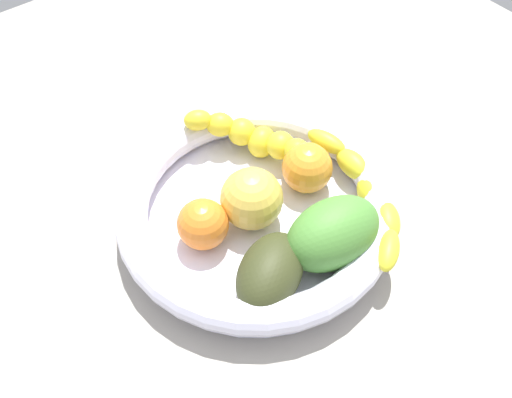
{
  "coord_description": "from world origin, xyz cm",
  "views": [
    {
      "loc": [
        -31.33,
        24.47,
        57.17
      ],
      "look_at": [
        0.0,
        0.0,
        7.54
      ],
      "focal_mm": 40.0,
      "sensor_mm": 36.0,
      "label": 1
    }
  ],
  "objects_px": {
    "banana_draped_right": "(259,139)",
    "avocado_dark": "(270,272)",
    "orange_front": "(203,224)",
    "orange_mid_left": "(305,166)",
    "mango_green": "(333,233)",
    "apple_yellow": "(249,196)",
    "banana_draped_left": "(367,192)",
    "fruit_bowl": "(256,209)"
  },
  "relations": [
    {
      "from": "banana_draped_right",
      "to": "avocado_dark",
      "type": "relative_size",
      "value": 1.79
    },
    {
      "from": "orange_front",
      "to": "orange_mid_left",
      "type": "distance_m",
      "value": 0.14
    },
    {
      "from": "mango_green",
      "to": "apple_yellow",
      "type": "xyz_separation_m",
      "value": [
        0.09,
        0.04,
        -0.0
      ]
    },
    {
      "from": "banana_draped_left",
      "to": "apple_yellow",
      "type": "bearing_deg",
      "value": 58.5
    },
    {
      "from": "apple_yellow",
      "to": "fruit_bowl",
      "type": "bearing_deg",
      "value": -125.21
    },
    {
      "from": "orange_front",
      "to": "apple_yellow",
      "type": "xyz_separation_m",
      "value": [
        -0.0,
        -0.06,
        0.01
      ]
    },
    {
      "from": "apple_yellow",
      "to": "avocado_dark",
      "type": "bearing_deg",
      "value": 155.3
    },
    {
      "from": "banana_draped_left",
      "to": "banana_draped_right",
      "type": "xyz_separation_m",
      "value": [
        0.14,
        0.05,
        0.01
      ]
    },
    {
      "from": "fruit_bowl",
      "to": "avocado_dark",
      "type": "relative_size",
      "value": 3.27
    },
    {
      "from": "mango_green",
      "to": "apple_yellow",
      "type": "bearing_deg",
      "value": 21.79
    },
    {
      "from": "banana_draped_left",
      "to": "orange_front",
      "type": "xyz_separation_m",
      "value": [
        0.08,
        0.18,
        0.0
      ]
    },
    {
      "from": "mango_green",
      "to": "apple_yellow",
      "type": "relative_size",
      "value": 1.57
    },
    {
      "from": "fruit_bowl",
      "to": "mango_green",
      "type": "height_order",
      "value": "mango_green"
    },
    {
      "from": "fruit_bowl",
      "to": "banana_draped_right",
      "type": "height_order",
      "value": "banana_draped_right"
    },
    {
      "from": "banana_draped_right",
      "to": "avocado_dark",
      "type": "xyz_separation_m",
      "value": [
        -0.15,
        0.11,
        -0.0
      ]
    },
    {
      "from": "banana_draped_right",
      "to": "orange_front",
      "type": "height_order",
      "value": "banana_draped_right"
    },
    {
      "from": "banana_draped_left",
      "to": "apple_yellow",
      "type": "relative_size",
      "value": 2.97
    },
    {
      "from": "orange_front",
      "to": "avocado_dark",
      "type": "xyz_separation_m",
      "value": [
        -0.09,
        -0.02,
        -0.0
      ]
    },
    {
      "from": "fruit_bowl",
      "to": "mango_green",
      "type": "bearing_deg",
      "value": -160.64
    },
    {
      "from": "banana_draped_left",
      "to": "mango_green",
      "type": "height_order",
      "value": "mango_green"
    },
    {
      "from": "banana_draped_left",
      "to": "orange_front",
      "type": "relative_size",
      "value": 3.68
    },
    {
      "from": "fruit_bowl",
      "to": "banana_draped_left",
      "type": "relative_size",
      "value": 1.51
    },
    {
      "from": "orange_mid_left",
      "to": "avocado_dark",
      "type": "height_order",
      "value": "orange_mid_left"
    },
    {
      "from": "fruit_bowl",
      "to": "banana_draped_left",
      "type": "height_order",
      "value": "banana_draped_left"
    },
    {
      "from": "banana_draped_right",
      "to": "orange_mid_left",
      "type": "height_order",
      "value": "orange_mid_left"
    },
    {
      "from": "fruit_bowl",
      "to": "orange_front",
      "type": "distance_m",
      "value": 0.07
    },
    {
      "from": "mango_green",
      "to": "apple_yellow",
      "type": "distance_m",
      "value": 0.1
    },
    {
      "from": "banana_draped_right",
      "to": "mango_green",
      "type": "relative_size",
      "value": 1.57
    },
    {
      "from": "avocado_dark",
      "to": "banana_draped_left",
      "type": "bearing_deg",
      "value": -84.06
    },
    {
      "from": "avocado_dark",
      "to": "fruit_bowl",
      "type": "bearing_deg",
      "value": -29.17
    },
    {
      "from": "avocado_dark",
      "to": "banana_draped_right",
      "type": "bearing_deg",
      "value": -34.61
    },
    {
      "from": "banana_draped_right",
      "to": "orange_front",
      "type": "distance_m",
      "value": 0.14
    },
    {
      "from": "apple_yellow",
      "to": "avocado_dark",
      "type": "relative_size",
      "value": 0.73
    },
    {
      "from": "fruit_bowl",
      "to": "orange_front",
      "type": "bearing_deg",
      "value": 82.36
    },
    {
      "from": "banana_draped_left",
      "to": "banana_draped_right",
      "type": "height_order",
      "value": "banana_draped_right"
    },
    {
      "from": "banana_draped_left",
      "to": "orange_mid_left",
      "type": "xyz_separation_m",
      "value": [
        0.07,
        0.03,
        0.01
      ]
    },
    {
      "from": "banana_draped_right",
      "to": "mango_green",
      "type": "distance_m",
      "value": 0.16
    },
    {
      "from": "fruit_bowl",
      "to": "orange_mid_left",
      "type": "height_order",
      "value": "orange_mid_left"
    },
    {
      "from": "mango_green",
      "to": "avocado_dark",
      "type": "distance_m",
      "value": 0.08
    },
    {
      "from": "orange_mid_left",
      "to": "apple_yellow",
      "type": "relative_size",
      "value": 0.85
    },
    {
      "from": "orange_mid_left",
      "to": "mango_green",
      "type": "xyz_separation_m",
      "value": [
        -0.09,
        0.04,
        0.01
      ]
    },
    {
      "from": "apple_yellow",
      "to": "avocado_dark",
      "type": "height_order",
      "value": "apple_yellow"
    }
  ]
}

